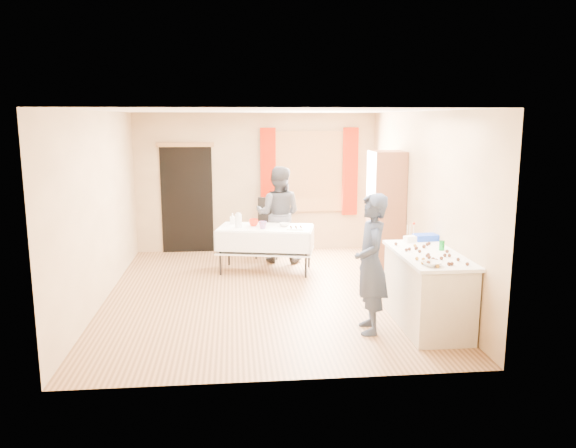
{
  "coord_description": "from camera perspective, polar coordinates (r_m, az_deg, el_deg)",
  "views": [
    {
      "loc": [
        -0.44,
        -7.8,
        2.52
      ],
      "look_at": [
        0.33,
        0.0,
        1.02
      ],
      "focal_mm": 35.0,
      "sensor_mm": 36.0,
      "label": 1
    }
  ],
  "objects": [
    {
      "name": "mixing_bowl",
      "position": [
        6.37,
        14.4,
        -3.92
      ],
      "size": [
        0.34,
        0.34,
        0.05
      ],
      "primitive_type": "imported",
      "rotation": [
        0.0,
        0.0,
        0.37
      ],
      "color": "white",
      "rests_on": "counter"
    },
    {
      "name": "cup_red",
      "position": [
        9.25,
        -3.51,
        0.15
      ],
      "size": [
        0.18,
        0.18,
        0.12
      ],
      "primitive_type": "imported",
      "rotation": [
        0.0,
        0.0,
        -0.1
      ],
      "color": "red",
      "rests_on": "party_table"
    },
    {
      "name": "cabinet",
      "position": [
        9.13,
        9.87,
        1.06
      ],
      "size": [
        0.5,
        0.6,
        1.99
      ],
      "primitive_type": "cube",
      "color": "brown",
      "rests_on": "floor"
    },
    {
      "name": "cake_balls",
      "position": [
        6.8,
        14.25,
        -3.01
      ],
      "size": [
        0.54,
        1.16,
        0.04
      ],
      "color": "#3F2314",
      "rests_on": "counter"
    },
    {
      "name": "floor",
      "position": [
        8.21,
        -2.32,
        -7.13
      ],
      "size": [
        4.5,
        5.5,
        0.02
      ],
      "primitive_type": "cube",
      "color": "#9E7047",
      "rests_on": "ground"
    },
    {
      "name": "soda_can",
      "position": [
        7.12,
        15.36,
        -2.12
      ],
      "size": [
        0.08,
        0.08,
        0.12
      ],
      "primitive_type": "cylinder",
      "rotation": [
        0.0,
        0.0,
        0.19
      ],
      "color": "#0D8225",
      "rests_on": "counter"
    },
    {
      "name": "wall_left",
      "position": [
        8.1,
        -18.57,
        1.6
      ],
      "size": [
        0.02,
        5.5,
        2.6
      ],
      "primitive_type": "cube",
      "color": "tan",
      "rests_on": "floor"
    },
    {
      "name": "curtain_right",
      "position": [
        10.75,
        6.33,
        5.31
      ],
      "size": [
        0.28,
        0.06,
        1.65
      ],
      "primitive_type": "cube",
      "color": "#B51600",
      "rests_on": "wall_back"
    },
    {
      "name": "ceiling",
      "position": [
        7.81,
        -2.47,
        11.48
      ],
      "size": [
        4.5,
        5.5,
        0.02
      ],
      "primitive_type": "cube",
      "color": "white",
      "rests_on": "floor"
    },
    {
      "name": "woman",
      "position": [
        9.81,
        -0.99,
        0.97
      ],
      "size": [
        1.15,
        1.07,
        1.68
      ],
      "primitive_type": "imported",
      "rotation": [
        0.0,
        0.0,
        2.86
      ],
      "color": "black",
      "rests_on": "floor"
    },
    {
      "name": "doorway",
      "position": [
        10.67,
        -10.22,
        2.46
      ],
      "size": [
        0.95,
        0.04,
        2.0
      ],
      "primitive_type": "cube",
      "color": "black",
      "rests_on": "floor"
    },
    {
      "name": "wall_front",
      "position": [
        5.2,
        -0.64,
        -2.72
      ],
      "size": [
        4.5,
        0.02,
        2.6
      ],
      "primitive_type": "cube",
      "color": "tan",
      "rests_on": "floor"
    },
    {
      "name": "girl",
      "position": [
        6.65,
        8.42,
        -4.03
      ],
      "size": [
        0.65,
        0.47,
        1.66
      ],
      "primitive_type": "imported",
      "rotation": [
        0.0,
        0.0,
        -1.63
      ],
      "color": "#222D46",
      "rests_on": "floor"
    },
    {
      "name": "cup_rainbow",
      "position": [
        9.02,
        -2.59,
        -0.11
      ],
      "size": [
        0.2,
        0.2,
        0.12
      ],
      "primitive_type": "imported",
      "rotation": [
        0.0,
        0.0,
        -0.31
      ],
      "color": "red",
      "rests_on": "party_table"
    },
    {
      "name": "pitcher",
      "position": [
        9.12,
        -5.06,
        0.3
      ],
      "size": [
        0.11,
        0.11,
        0.22
      ],
      "primitive_type": "cylinder",
      "rotation": [
        0.0,
        0.0,
        0.02
      ],
      "color": "silver",
      "rests_on": "party_table"
    },
    {
      "name": "small_bowl",
      "position": [
        9.22,
        -0.35,
        -0.07
      ],
      "size": [
        0.32,
        0.32,
        0.05
      ],
      "primitive_type": "imported",
      "rotation": [
        0.0,
        0.0,
        -0.5
      ],
      "color": "white",
      "rests_on": "party_table"
    },
    {
      "name": "window_pane",
      "position": [
        10.65,
        2.16,
        5.32
      ],
      "size": [
        1.2,
        0.02,
        1.4
      ],
      "primitive_type": "cube",
      "color": "white",
      "rests_on": "wall_back"
    },
    {
      "name": "wall_back",
      "position": [
        10.63,
        -3.24,
        4.22
      ],
      "size": [
        4.5,
        0.02,
        2.6
      ],
      "primitive_type": "cube",
      "color": "tan",
      "rests_on": "floor"
    },
    {
      "name": "party_table",
      "position": [
        9.25,
        -2.28,
        -2.14
      ],
      "size": [
        1.68,
        1.1,
        0.75
      ],
      "rotation": [
        0.0,
        0.0,
        -0.21
      ],
      "color": "black",
      "rests_on": "floor"
    },
    {
      "name": "pastry_tray",
      "position": [
        8.99,
        0.82,
        -0.46
      ],
      "size": [
        0.32,
        0.26,
        0.02
      ],
      "primitive_type": "cube",
      "rotation": [
        0.0,
        0.0,
        -0.25
      ],
      "color": "white",
      "rests_on": "party_table"
    },
    {
      "name": "counter",
      "position": [
        7.07,
        13.95,
        -6.49
      ],
      "size": [
        0.73,
        1.54,
        0.91
      ],
      "color": "beige",
      "rests_on": "floor"
    },
    {
      "name": "curtain_left",
      "position": [
        10.54,
        -2.03,
        5.26
      ],
      "size": [
        0.28,
        0.06,
        1.65
      ],
      "primitive_type": "cube",
      "color": "#B51600",
      "rests_on": "wall_back"
    },
    {
      "name": "door_lintel",
      "position": [
        10.54,
        -10.42,
        7.93
      ],
      "size": [
        1.05,
        0.06,
        0.08
      ],
      "primitive_type": "cube",
      "color": "olive",
      "rests_on": "wall_back"
    },
    {
      "name": "window_frame",
      "position": [
        10.66,
        2.15,
        5.33
      ],
      "size": [
        1.32,
        0.06,
        1.52
      ],
      "primitive_type": "cube",
      "color": "olive",
      "rests_on": "wall_back"
    },
    {
      "name": "bottle",
      "position": [
        9.46,
        -5.66,
        0.55
      ],
      "size": [
        0.09,
        0.09,
        0.18
      ],
      "primitive_type": "imported",
      "rotation": [
        0.0,
        0.0,
        -0.03
      ],
      "color": "white",
      "rests_on": "party_table"
    },
    {
      "name": "foam_block",
      "position": [
        7.5,
        12.29,
        -1.51
      ],
      "size": [
        0.17,
        0.14,
        0.08
      ],
      "primitive_type": "cube",
      "rotation": [
        0.0,
        0.0,
        0.32
      ],
      "color": "white",
      "rests_on": "counter"
    },
    {
      "name": "chair",
      "position": [
        10.25,
        -2.01,
        -1.57
      ],
      "size": [
        0.53,
        0.53,
        1.07
      ],
      "rotation": [
        0.0,
        0.0,
        -0.24
      ],
      "color": "black",
      "rests_on": "floor"
    },
    {
      "name": "blue_basket",
      "position": [
        7.66,
        13.82,
        -1.32
      ],
      "size": [
        0.32,
        0.23,
        0.08
      ],
      "primitive_type": "cube",
      "rotation": [
        0.0,
        0.0,
        0.1
      ],
      "color": "blue",
      "rests_on": "counter"
    },
    {
      "name": "wall_right",
      "position": [
        8.34,
        13.32,
        2.13
      ],
      "size": [
        0.02,
        5.5,
        2.6
      ],
      "primitive_type": "cube",
      "color": "tan",
      "rests_on": "floor"
    }
  ]
}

